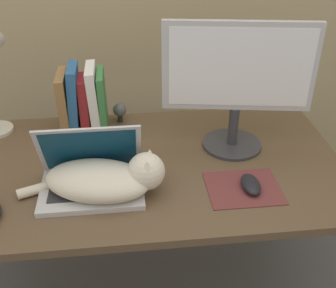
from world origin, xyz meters
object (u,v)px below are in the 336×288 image
Objects in this scene: book_row at (83,100)px; webcam at (120,110)px; laptop at (92,177)px; external_monitor at (238,80)px; cat at (107,179)px; computer_mouse at (251,184)px.

book_row is 3.27× the size of webcam.
webcam is at bearing 77.61° from laptop.
external_monitor is 6.45× the size of webcam.
laptop is at bearing -158.52° from external_monitor.
external_monitor reaches higher than webcam.
cat is 1.78× the size of book_row.
cat is 0.90× the size of external_monitor.
book_row is (-0.55, 0.20, -0.14)m from external_monitor.
cat is (0.05, -0.04, 0.02)m from laptop.
cat is at bearing -78.02° from book_row.
laptop is 0.41m from book_row.
laptop is at bearing -83.81° from book_row.
cat is at bearing 176.74° from computer_mouse.
laptop is 0.63× the size of external_monitor.
book_row reaches higher than computer_mouse.
external_monitor is 0.36m from computer_mouse.
computer_mouse is at bearing -90.56° from external_monitor.
book_row is at bearing 139.94° from computer_mouse.
external_monitor is 4.69× the size of computer_mouse.
computer_mouse is 0.42× the size of book_row.
computer_mouse is (-0.00, -0.26, -0.25)m from external_monitor.
external_monitor is at bearing 21.48° from laptop.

